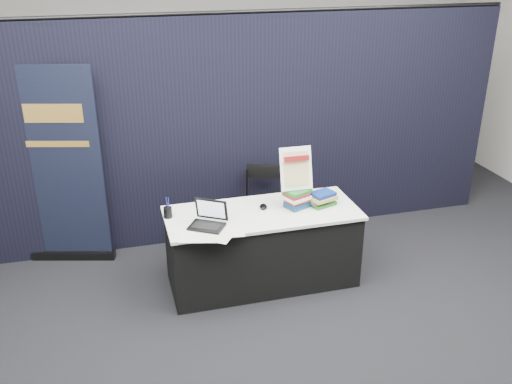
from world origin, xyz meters
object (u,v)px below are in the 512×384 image
object	(u,v)px
laptop	(206,220)
book_stack_tall	(296,199)
pullup_banner	(63,179)
stacking_chair	(268,204)
info_sign	(296,169)
display_table	(262,247)
book_stack_short	(322,199)

from	to	relation	value
laptop	book_stack_tall	size ratio (longest dim) A/B	1.42
book_stack_tall	pullup_banner	distance (m)	2.32
book_stack_tall	stacking_chair	distance (m)	0.75
info_sign	pullup_banner	size ratio (longest dim) A/B	0.20
book_stack_tall	display_table	bearing A→B (deg)	-178.39
book_stack_short	stacking_chair	size ratio (longest dim) A/B	0.30
display_table	stacking_chair	distance (m)	0.73
pullup_banner	stacking_chair	world-z (taller)	pullup_banner
stacking_chair	book_stack_short	bearing A→B (deg)	-46.34
display_table	book_stack_short	xyz separation A→B (m)	(0.58, -0.00, 0.44)
info_sign	pullup_banner	xyz separation A→B (m)	(-2.12, 0.91, -0.23)
book_stack_short	pullup_banner	distance (m)	2.56
laptop	book_stack_short	xyz separation A→B (m)	(1.14, 0.14, 0.01)
book_stack_tall	stacking_chair	bearing A→B (deg)	96.65
display_table	stacking_chair	xyz separation A→B (m)	(0.26, 0.67, 0.12)
book_stack_short	info_sign	distance (m)	0.40
pullup_banner	stacking_chair	xyz separation A→B (m)	(2.04, -0.28, -0.40)
book_stack_tall	info_sign	world-z (taller)	info_sign
info_sign	book_stack_tall	bearing A→B (deg)	-89.33
info_sign	display_table	bearing A→B (deg)	-172.51
display_table	laptop	world-z (taller)	laptop
laptop	stacking_chair	world-z (taller)	laptop
display_table	book_stack_tall	world-z (taller)	book_stack_tall
info_sign	stacking_chair	bearing A→B (deg)	97.64
pullup_banner	stacking_chair	size ratio (longest dim) A/B	2.28
display_table	laptop	xyz separation A→B (m)	(-0.56, -0.14, 0.43)
display_table	info_sign	distance (m)	0.82
laptop	display_table	bearing A→B (deg)	46.58
stacking_chair	laptop	bearing A→B (deg)	-117.28
display_table	pullup_banner	xyz separation A→B (m)	(-1.79, 0.95, 0.52)
book_stack_tall	info_sign	size ratio (longest dim) A/B	0.64
laptop	pullup_banner	distance (m)	1.65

